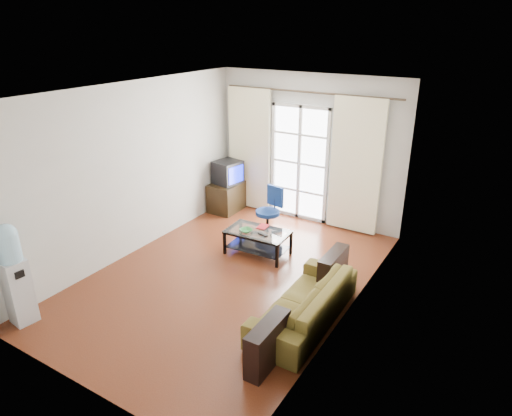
{
  "coord_description": "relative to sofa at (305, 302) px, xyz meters",
  "views": [
    {
      "loc": [
        3.39,
        -4.8,
        3.5
      ],
      "look_at": [
        0.25,
        0.35,
        1.03
      ],
      "focal_mm": 32.0,
      "sensor_mm": 36.0,
      "label": 1
    }
  ],
  "objects": [
    {
      "name": "floor",
      "position": [
        -1.4,
        0.38,
        -0.27
      ],
      "size": [
        5.2,
        5.2,
        0.0
      ],
      "primitive_type": "plane",
      "color": "brown",
      "rests_on": "ground"
    },
    {
      "name": "ceiling",
      "position": [
        -1.4,
        0.38,
        2.43
      ],
      "size": [
        5.2,
        5.2,
        0.0
      ],
      "primitive_type": "plane",
      "rotation": [
        3.14,
        0.0,
        0.0
      ],
      "color": "white",
      "rests_on": "wall_back"
    },
    {
      "name": "wall_back",
      "position": [
        -1.4,
        2.98,
        1.08
      ],
      "size": [
        3.6,
        0.02,
        2.7
      ],
      "primitive_type": "cube",
      "color": "beige",
      "rests_on": "floor"
    },
    {
      "name": "wall_front",
      "position": [
        -1.4,
        -2.22,
        1.08
      ],
      "size": [
        3.6,
        0.02,
        2.7
      ],
      "primitive_type": "cube",
      "color": "beige",
      "rests_on": "floor"
    },
    {
      "name": "wall_left",
      "position": [
        -3.2,
        0.38,
        1.08
      ],
      "size": [
        0.02,
        5.2,
        2.7
      ],
      "primitive_type": "cube",
      "color": "beige",
      "rests_on": "floor"
    },
    {
      "name": "wall_right",
      "position": [
        0.4,
        0.38,
        1.08
      ],
      "size": [
        0.02,
        5.2,
        2.7
      ],
      "primitive_type": "cube",
      "color": "beige",
      "rests_on": "floor"
    },
    {
      "name": "french_door",
      "position": [
        -1.55,
        2.92,
        0.81
      ],
      "size": [
        1.16,
        0.06,
        2.15
      ],
      "color": "white",
      "rests_on": "wall_back"
    },
    {
      "name": "curtain_rod",
      "position": [
        -1.4,
        2.88,
        2.11
      ],
      "size": [
        3.3,
        0.04,
        0.04
      ],
      "primitive_type": "cylinder",
      "rotation": [
        0.0,
        1.57,
        0.0
      ],
      "color": "#4C3F2D",
      "rests_on": "wall_back"
    },
    {
      "name": "curtain_left",
      "position": [
        -2.6,
        2.86,
        0.93
      ],
      "size": [
        0.9,
        0.07,
        2.35
      ],
      "primitive_type": "cube",
      "color": "#FFFACD",
      "rests_on": "curtain_rod"
    },
    {
      "name": "curtain_right",
      "position": [
        -0.45,
        2.86,
        0.93
      ],
      "size": [
        0.9,
        0.07,
        2.35
      ],
      "primitive_type": "cube",
      "color": "#FFFACD",
      "rests_on": "curtain_rod"
    },
    {
      "name": "radiator",
      "position": [
        -0.6,
        2.88,
        0.06
      ],
      "size": [
        0.64,
        0.12,
        0.64
      ],
      "primitive_type": "cube",
      "color": "#9A9A9C",
      "rests_on": "floor"
    },
    {
      "name": "sofa",
      "position": [
        0.0,
        0.0,
        0.0
      ],
      "size": [
        1.86,
        0.75,
        0.54
      ],
      "primitive_type": "imported",
      "rotation": [
        0.0,
        0.0,
        -1.56
      ],
      "color": "olive",
      "rests_on": "floor"
    },
    {
      "name": "coffee_table",
      "position": [
        -1.42,
        1.22,
        -0.01
      ],
      "size": [
        1.03,
        0.62,
        0.41
      ],
      "rotation": [
        0.0,
        0.0,
        0.05
      ],
      "color": "silver",
      "rests_on": "floor"
    },
    {
      "name": "bowl",
      "position": [
        -1.56,
        1.09,
        0.16
      ],
      "size": [
        0.33,
        0.33,
        0.05
      ],
      "primitive_type": "imported",
      "rotation": [
        0.0,
        0.0,
        -0.35
      ],
      "color": "#2D7D2E",
      "rests_on": "coffee_table"
    },
    {
      "name": "book",
      "position": [
        -1.5,
        1.38,
        0.15
      ],
      "size": [
        0.19,
        0.24,
        0.02
      ],
      "primitive_type": "imported",
      "rotation": [
        0.0,
        0.0,
        0.09
      ],
      "color": "maroon",
      "rests_on": "coffee_table"
    },
    {
      "name": "remote",
      "position": [
        -1.27,
        1.13,
        0.15
      ],
      "size": [
        0.18,
        0.09,
        0.02
      ],
      "primitive_type": "cube",
      "rotation": [
        0.0,
        0.0,
        -0.24
      ],
      "color": "black",
      "rests_on": "coffee_table"
    },
    {
      "name": "tv_stand",
      "position": [
        -2.91,
        2.53,
        0.01
      ],
      "size": [
        0.53,
        0.78,
        0.56
      ],
      "primitive_type": "cube",
      "rotation": [
        0.0,
        0.0,
        0.02
      ],
      "color": "black",
      "rests_on": "floor"
    },
    {
      "name": "crt_tv",
      "position": [
        -2.91,
        2.53,
        0.52
      ],
      "size": [
        0.55,
        0.55,
        0.44
      ],
      "rotation": [
        0.0,
        0.0,
        -0.18
      ],
      "color": "black",
      "rests_on": "tv_stand"
    },
    {
      "name": "task_chair",
      "position": [
        -1.63,
        1.94,
        -0.01
      ],
      "size": [
        0.7,
        0.7,
        0.87
      ],
      "rotation": [
        0.0,
        0.0,
        -0.22
      ],
      "color": "black",
      "rests_on": "floor"
    },
    {
      "name": "water_cooler",
      "position": [
        -3.0,
        -1.85,
        0.43
      ],
      "size": [
        0.31,
        0.3,
        1.33
      ],
      "rotation": [
        0.0,
        0.0,
        -0.13
      ],
      "color": "silver",
      "rests_on": "floor"
    }
  ]
}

